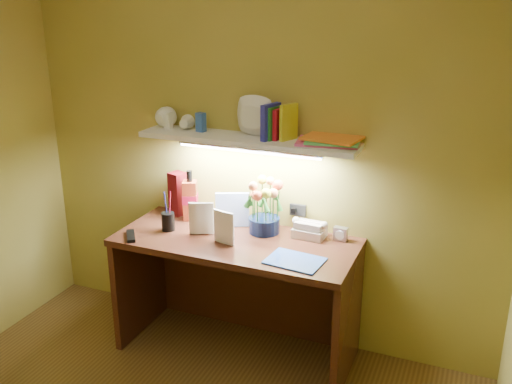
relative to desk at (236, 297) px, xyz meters
The scene contains 13 objects.
desk is the anchor object (origin of this frame).
flower_bouquet 0.57m from the desk, 55.18° to the left, with size 0.20×0.20×0.32m, color #071434, non-canonical shape.
telephone 0.61m from the desk, 27.48° to the left, with size 0.18×0.14×0.11m, color beige, non-canonical shape.
desk_clock 0.73m from the desk, 21.20° to the left, with size 0.08×0.04×0.08m, color #A9A8AD.
whisky_bottle 0.68m from the desk, 155.40° to the left, with size 0.09×0.09×0.32m, color #A0391E, non-canonical shape.
whisky_box 0.75m from the desk, 155.91° to the left, with size 0.09×0.09×0.28m, color #550B10.
pen_cup 0.64m from the desk, behind, with size 0.08×0.08×0.19m, color black.
art_card 0.52m from the desk, 119.23° to the left, with size 0.20×0.04×0.20m, color silver, non-canonical shape.
tv_remote 0.72m from the desk, 160.09° to the right, with size 0.05×0.16×0.02m, color black.
blue_folder 0.58m from the desk, 19.41° to the right, with size 0.29×0.21×0.01m, color blue.
desk_book_a 0.55m from the desk, behind, with size 0.15×0.02×0.20m, color silver.
desk_book_b 0.49m from the desk, 150.85° to the right, with size 0.14×0.01×0.20m, color white.
wall_shelf 0.98m from the desk, 82.21° to the left, with size 1.30×0.33×0.23m.
Camera 1 is at (1.26, -1.55, 2.09)m, focal length 40.00 mm.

